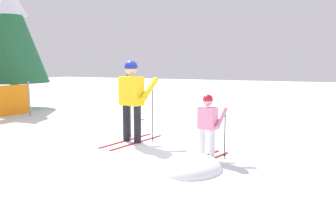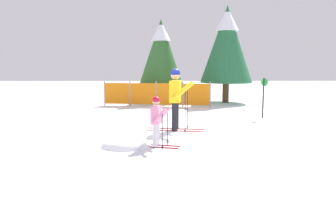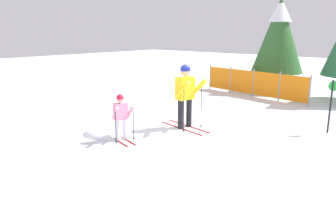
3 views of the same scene
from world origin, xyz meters
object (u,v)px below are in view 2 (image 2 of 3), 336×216
(skier_child, at_px, (157,117))
(conifer_near, at_px, (227,43))
(conifer_far, at_px, (161,51))
(trail_marker, at_px, (264,93))
(safety_fence, at_px, (156,94))
(skier_adult, at_px, (176,94))

(skier_child, bearing_deg, conifer_near, 84.78)
(conifer_far, height_order, trail_marker, conifer_far)
(safety_fence, xyz_separation_m, conifer_far, (0.21, 1.79, 2.05))
(skier_adult, bearing_deg, safety_fence, 107.07)
(skier_adult, height_order, skier_child, skier_adult)
(safety_fence, bearing_deg, conifer_far, 83.20)
(conifer_near, relative_size, trail_marker, 3.34)
(skier_child, height_order, safety_fence, skier_child)
(skier_adult, height_order, conifer_far, conifer_far)
(safety_fence, bearing_deg, trail_marker, -40.24)
(skier_child, relative_size, safety_fence, 0.24)
(skier_adult, relative_size, conifer_near, 0.37)
(safety_fence, distance_m, trail_marker, 5.31)
(skier_child, distance_m, conifer_near, 10.13)
(safety_fence, relative_size, conifer_far, 1.18)
(trail_marker, bearing_deg, conifer_near, 95.20)
(safety_fence, xyz_separation_m, conifer_near, (3.59, 1.60, 2.47))
(skier_child, bearing_deg, conifer_far, 104.82)
(skier_adult, distance_m, conifer_near, 8.05)
(conifer_far, bearing_deg, skier_adult, -85.93)
(skier_adult, xyz_separation_m, trail_marker, (3.30, 2.24, -0.20))
(skier_adult, bearing_deg, conifer_far, 103.66)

